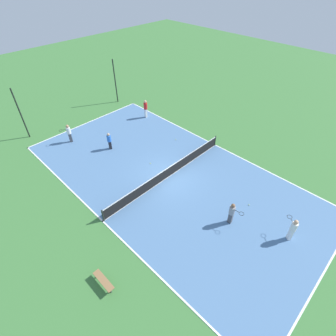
% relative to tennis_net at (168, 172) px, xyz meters
% --- Properties ---
extents(ground_plane, '(80.00, 80.00, 0.00)m').
position_rel_tennis_net_xyz_m(ground_plane, '(0.00, 0.00, -0.51)').
color(ground_plane, '#3D7538').
extents(court_surface, '(11.91, 22.72, 0.02)m').
position_rel_tennis_net_xyz_m(court_surface, '(0.00, 0.00, -0.50)').
color(court_surface, '#4C729E').
rests_on(court_surface, ground_plane).
extents(tennis_net, '(11.71, 0.10, 0.96)m').
position_rel_tennis_net_xyz_m(tennis_net, '(0.00, 0.00, 0.00)').
color(tennis_net, black).
rests_on(tennis_net, court_surface).
extents(bench, '(0.36, 1.43, 0.45)m').
position_rel_tennis_net_xyz_m(bench, '(-8.18, -3.49, -0.12)').
color(bench, olive).
rests_on(bench, ground_plane).
extents(player_near_blue, '(0.45, 0.45, 1.54)m').
position_rel_tennis_net_xyz_m(player_near_blue, '(-0.90, 6.08, 0.38)').
color(player_near_blue, black).
rests_on(player_near_blue, court_surface).
extents(player_coach_red, '(0.41, 0.41, 1.84)m').
position_rel_tennis_net_xyz_m(player_coach_red, '(4.89, 8.00, 0.58)').
color(player_coach_red, white).
rests_on(player_coach_red, court_surface).
extents(player_baseline_gray, '(0.41, 0.96, 1.66)m').
position_rel_tennis_net_xyz_m(player_baseline_gray, '(-0.29, -5.77, 0.47)').
color(player_baseline_gray, '#4C4C51').
rests_on(player_baseline_gray, court_surface).
extents(player_near_white, '(0.99, 0.66, 1.71)m').
position_rel_tennis_net_xyz_m(player_near_white, '(-2.74, 9.45, 0.50)').
color(player_near_white, '#4C4C51').
rests_on(player_near_white, court_surface).
extents(player_far_white, '(0.83, 0.94, 1.68)m').
position_rel_tennis_net_xyz_m(player_far_white, '(1.16, -8.96, 0.48)').
color(player_far_white, white).
rests_on(player_far_white, court_surface).
extents(tennis_ball_right_alley, '(0.07, 0.07, 0.07)m').
position_rel_tennis_net_xyz_m(tennis_ball_right_alley, '(1.82, -5.88, -0.45)').
color(tennis_ball_right_alley, '#CCE033').
rests_on(tennis_ball_right_alley, court_surface).
extents(tennis_ball_far_baseline, '(0.07, 0.07, 0.07)m').
position_rel_tennis_net_xyz_m(tennis_ball_far_baseline, '(4.02, 2.99, -0.45)').
color(tennis_ball_far_baseline, '#CCE033').
rests_on(tennis_ball_far_baseline, court_surface).
extents(tennis_ball_near_net, '(0.07, 0.07, 0.07)m').
position_rel_tennis_net_xyz_m(tennis_ball_near_net, '(0.12, 2.12, -0.45)').
color(tennis_ball_near_net, '#CCE033').
rests_on(tennis_ball_near_net, court_surface).
extents(fence_post_back_left, '(0.12, 0.12, 4.64)m').
position_rel_tennis_net_xyz_m(fence_post_back_left, '(-5.02, 12.93, 1.81)').
color(fence_post_back_left, black).
rests_on(fence_post_back_left, ground_plane).
extents(fence_post_back_right, '(0.12, 0.12, 4.64)m').
position_rel_tennis_net_xyz_m(fence_post_back_right, '(5.02, 12.93, 1.81)').
color(fence_post_back_right, black).
rests_on(fence_post_back_right, ground_plane).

